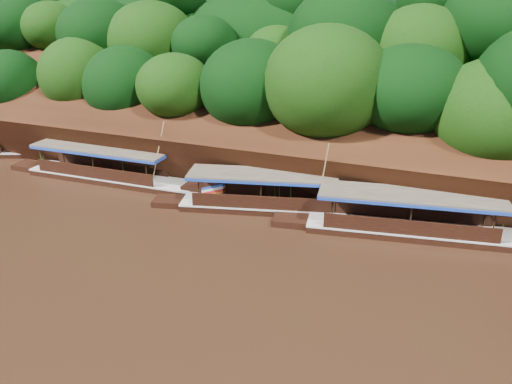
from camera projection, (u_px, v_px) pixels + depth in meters
ground at (211, 267)px, 25.56m from camera, size 160.00×160.00×0.00m
riverbank at (325, 126)px, 44.34m from camera, size 120.00×30.06×19.40m
boat_0 at (437, 228)px, 28.41m from camera, size 15.69×4.61×6.46m
boat_1 at (286, 203)px, 31.84m from camera, size 14.30×5.47×5.37m
boat_2 at (122, 175)px, 36.42m from camera, size 16.10×2.88×5.42m
reeds at (242, 182)px, 34.32m from camera, size 49.22×2.64×1.90m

